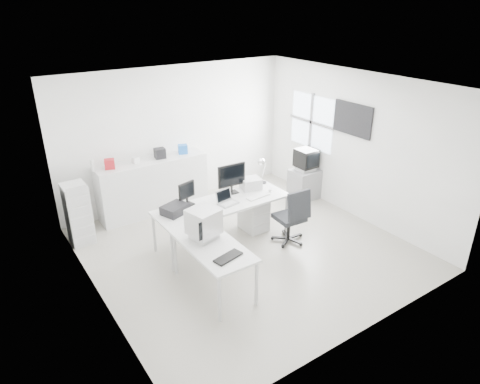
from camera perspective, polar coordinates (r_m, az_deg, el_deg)
floor at (r=7.47m, az=0.87°, el=-7.53°), size 5.00×5.00×0.01m
ceiling at (r=6.44m, az=1.03°, el=14.10°), size 5.00×5.00×0.01m
back_wall at (r=8.88m, az=-8.42°, el=7.45°), size 5.00×0.02×2.80m
left_wall at (r=5.89m, az=-19.42°, el=-2.77°), size 0.02×5.00×2.80m
right_wall at (r=8.44m, az=15.07°, el=5.96°), size 0.02×5.00×2.80m
window at (r=9.16m, az=9.50°, el=9.20°), size 0.02×1.20×1.10m
wall_picture at (r=8.34m, az=14.79°, el=9.37°), size 0.04×0.90×0.60m
main_desk at (r=7.52m, az=-2.28°, el=-4.00°), size 2.40×0.80×0.75m
side_desk at (r=6.34m, az=-3.54°, el=-9.98°), size 0.70×1.40×0.75m
drawer_pedestal at (r=7.94m, az=1.83°, el=-2.98°), size 0.40×0.50×0.60m
inkjet_printer at (r=7.04m, az=-8.65°, el=-2.28°), size 0.49×0.43×0.14m
lcd_monitor_small at (r=7.22m, az=-7.11°, el=-0.30°), size 0.37×0.27×0.41m
lcd_monitor_large at (r=7.60m, az=-1.13°, el=1.80°), size 0.55×0.24×0.56m
laptop at (r=7.25m, az=-1.59°, el=-0.87°), size 0.36×0.37×0.21m
white_keyboard at (r=7.57m, az=2.45°, el=-0.57°), size 0.47×0.19×0.02m
white_mouse at (r=7.76m, az=4.02°, el=0.22°), size 0.06×0.06×0.06m
laser_printer at (r=7.86m, az=1.45°, el=1.15°), size 0.41×0.37×0.20m
desk_lamp at (r=8.06m, az=3.16°, el=2.77°), size 0.19×0.19×0.47m
crt_monitor at (r=6.22m, az=-4.86°, el=-4.36°), size 0.46×0.46×0.44m
black_keyboard at (r=5.84m, az=-1.60°, el=-8.68°), size 0.45×0.26×0.03m
office_chair at (r=7.49m, az=6.60°, el=-3.04°), size 0.64×0.64×1.04m
tv_cabinet at (r=9.27m, az=8.60°, el=1.07°), size 0.59×0.48×0.64m
crt_tv at (r=9.07m, az=8.81°, el=4.24°), size 0.50×0.48×0.45m
sideboard at (r=8.68m, az=-11.51°, el=0.80°), size 2.19×0.55×1.09m
clutter_box_a at (r=8.21m, az=-17.00°, el=3.59°), size 0.22×0.20×0.18m
clutter_box_b at (r=8.36m, az=-13.74°, el=4.14°), size 0.14×0.13×0.12m
clutter_box_c at (r=8.52m, az=-10.64°, el=5.10°), size 0.22×0.20×0.20m
clutter_box_d at (r=8.72m, az=-7.63°, el=5.69°), size 0.22×0.21×0.18m
clutter_bottle at (r=8.16m, az=-19.09°, el=3.36°), size 0.07×0.07×0.22m
filing_cabinet at (r=7.93m, az=-20.78°, el=-2.74°), size 0.38×0.46×1.09m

